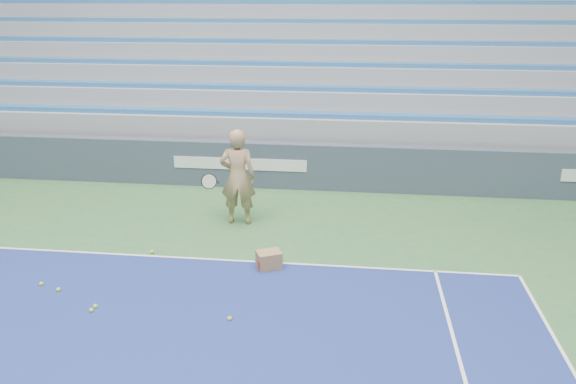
{
  "coord_description": "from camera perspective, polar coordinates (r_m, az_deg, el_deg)",
  "views": [
    {
      "loc": [
        2.64,
        3.21,
        4.47
      ],
      "look_at": [
        1.55,
        12.38,
        1.15
      ],
      "focal_mm": 35.0,
      "sensor_mm": 36.0,
      "label": 1
    }
  ],
  "objects": [
    {
      "name": "tennis_ball_4",
      "position": [
        9.95,
        -23.78,
        -8.54
      ],
      "size": [
        0.07,
        0.07,
        0.07
      ],
      "primitive_type": "sphere",
      "color": "#CDDB2C",
      "rests_on": "ground"
    },
    {
      "name": "tennis_ball_2",
      "position": [
        9.01,
        -18.98,
        -10.91
      ],
      "size": [
        0.07,
        0.07,
        0.07
      ],
      "primitive_type": "sphere",
      "color": "#CDDB2C",
      "rests_on": "ground"
    },
    {
      "name": "tennis_ball_3",
      "position": [
        8.3,
        -5.94,
        -12.67
      ],
      "size": [
        0.07,
        0.07,
        0.07
      ],
      "primitive_type": "sphere",
      "color": "#CDDB2C",
      "rests_on": "ground"
    },
    {
      "name": "bleachers",
      "position": [
        18.7,
        -1.45,
        13.27
      ],
      "size": [
        31.0,
        9.15,
        7.3
      ],
      "color": "gray",
      "rests_on": "ground"
    },
    {
      "name": "sponsor_barrier",
      "position": [
        13.53,
        -4.79,
        2.85
      ],
      "size": [
        30.0,
        0.32,
        1.1
      ],
      "color": "#374354",
      "rests_on": "ground"
    },
    {
      "name": "ball_box",
      "position": [
        9.63,
        -1.95,
        -6.9
      ],
      "size": [
        0.49,
        0.45,
        0.3
      ],
      "color": "olive",
      "rests_on": "ground"
    },
    {
      "name": "tennis_player",
      "position": [
        11.2,
        -5.14,
        1.52
      ],
      "size": [
        0.97,
        0.87,
        1.96
      ],
      "color": "tan",
      "rests_on": "ground"
    },
    {
      "name": "tennis_ball_0",
      "position": [
        8.93,
        -19.33,
        -11.26
      ],
      "size": [
        0.07,
        0.07,
        0.07
      ],
      "primitive_type": "sphere",
      "color": "#CDDB2C",
      "rests_on": "ground"
    },
    {
      "name": "tennis_ball_5",
      "position": [
        9.67,
        -22.29,
        -9.16
      ],
      "size": [
        0.07,
        0.07,
        0.07
      ],
      "primitive_type": "sphere",
      "color": "#CDDB2C",
      "rests_on": "ground"
    },
    {
      "name": "tennis_ball_1",
      "position": [
        9.94,
        -2.09,
        -6.76
      ],
      "size": [
        0.07,
        0.07,
        0.07
      ],
      "primitive_type": "sphere",
      "color": "#CDDB2C",
      "rests_on": "ground"
    },
    {
      "name": "tennis_ball_6",
      "position": [
        10.47,
        -13.64,
        -5.9
      ],
      "size": [
        0.07,
        0.07,
        0.07
      ],
      "primitive_type": "sphere",
      "color": "#CDDB2C",
      "rests_on": "ground"
    }
  ]
}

